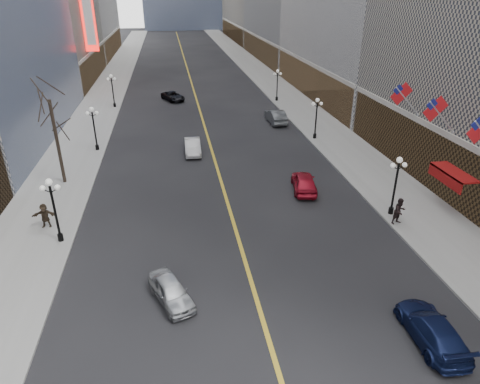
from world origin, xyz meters
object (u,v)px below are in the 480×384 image
object	(u,v)px
streetlamp_east_2	(316,114)
streetlamp_west_3	(112,87)
car_sb_far	(276,116)
car_nb_mid	(193,146)
car_sb_mid	(304,182)
car_nb_near	(171,291)
streetlamp_east_1	(396,180)
car_sb_near	(432,329)
streetlamp_west_2	(94,124)
streetlamp_east_3	(277,82)
car_nb_far	(173,96)
streetlamp_west_1	(53,204)

from	to	relation	value
streetlamp_east_2	streetlamp_west_3	bearing A→B (deg)	142.67
streetlamp_east_2	car_sb_far	size ratio (longest dim) A/B	0.89
car_nb_mid	car_sb_mid	xyz separation A→B (m)	(8.63, -10.51, 0.05)
car_nb_mid	car_nb_near	bearing A→B (deg)	-95.46
car_sb_mid	car_sb_far	xyz separation A→B (m)	(2.37, 19.80, 0.06)
streetlamp_east_1	car_sb_near	world-z (taller)	streetlamp_east_1
streetlamp_west_3	car_sb_near	size ratio (longest dim) A/B	0.94
streetlamp_west_2	car_nb_near	size ratio (longest dim) A/B	1.18
streetlamp_east_2	streetlamp_west_2	size ratio (longest dim) A/B	1.00
car_sb_near	car_sb_far	world-z (taller)	car_sb_far
streetlamp_east_1	streetlamp_east_3	world-z (taller)	same
streetlamp_east_1	car_nb_far	distance (m)	41.96
streetlamp_west_1	streetlamp_west_3	size ratio (longest dim) A/B	1.00
car_nb_mid	car_sb_near	size ratio (longest dim) A/B	0.93
streetlamp_east_3	streetlamp_west_3	size ratio (longest dim) A/B	1.00
car_nb_far	car_sb_near	xyz separation A→B (m)	(11.21, -51.11, 0.03)
streetlamp_west_3	car_sb_far	xyz separation A→B (m)	(20.80, -10.99, -2.07)
streetlamp_east_1	car_nb_near	bearing A→B (deg)	-156.36
streetlamp_east_2	streetlamp_west_1	xyz separation A→B (m)	(-23.60, -18.00, 0.00)
streetlamp_east_2	car_sb_far	xyz separation A→B (m)	(-2.80, 7.01, -2.07)
streetlamp_west_3	car_nb_far	xyz separation A→B (m)	(8.28, 3.00, -2.24)
car_sb_far	streetlamp_west_3	bearing A→B (deg)	-29.78
car_nb_far	car_sb_far	xyz separation A→B (m)	(12.52, -13.98, 0.17)
car_nb_mid	car_nb_far	xyz separation A→B (m)	(-1.52, 23.28, -0.07)
streetlamp_west_1	streetlamp_west_2	xyz separation A→B (m)	(0.00, 18.00, 0.00)
streetlamp_east_2	car_nb_near	world-z (taller)	streetlamp_east_2
car_nb_mid	car_sb_mid	world-z (taller)	car_sb_mid
streetlamp_east_3	car_nb_far	world-z (taller)	streetlamp_east_3
streetlamp_west_1	streetlamp_west_3	bearing A→B (deg)	90.00
streetlamp_west_3	car_sb_mid	bearing A→B (deg)	-59.09
streetlamp_east_3	car_nb_far	xyz separation A→B (m)	(-15.32, 3.00, -2.24)
streetlamp_east_1	streetlamp_west_2	bearing A→B (deg)	142.67
streetlamp_west_2	streetlamp_west_3	distance (m)	18.00
streetlamp_west_1	streetlamp_east_3	bearing A→B (deg)	56.75
car_nb_mid	car_sb_near	xyz separation A→B (m)	(9.70, -27.83, -0.04)
streetlamp_east_3	car_sb_mid	distance (m)	31.29
streetlamp_east_1	car_sb_far	distance (m)	25.25
streetlamp_east_1	car_sb_far	xyz separation A→B (m)	(-2.80, 25.01, -2.07)
streetlamp_west_3	car_sb_near	bearing A→B (deg)	-67.94
streetlamp_east_1	car_nb_mid	distance (m)	21.03
streetlamp_east_2	car_sb_mid	world-z (taller)	streetlamp_east_2
streetlamp_west_2	car_sb_near	xyz separation A→B (m)	(19.50, -30.11, -2.21)
streetlamp_east_1	car_nb_mid	world-z (taller)	streetlamp_east_1
streetlamp_east_1	car_sb_near	distance (m)	12.98
streetlamp_east_3	car_nb_mid	distance (m)	24.63
streetlamp_east_1	streetlamp_west_1	bearing A→B (deg)	180.00
streetlamp_west_2	car_sb_near	size ratio (longest dim) A/B	0.94
car_nb_near	car_sb_near	xyz separation A→B (m)	(12.28, -4.94, 0.04)
streetlamp_east_3	streetlamp_west_2	distance (m)	29.68
streetlamp_east_1	car_nb_far	size ratio (longest dim) A/B	0.95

